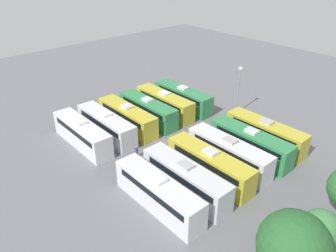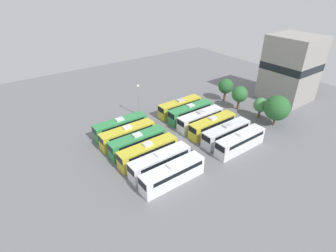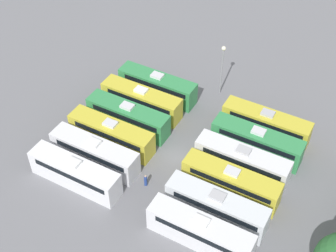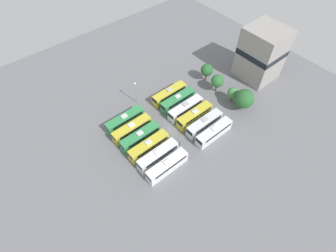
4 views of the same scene
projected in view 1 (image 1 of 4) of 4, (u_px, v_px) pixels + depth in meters
ground_plane at (174, 145)px, 43.70m from camera, size 112.51×112.51×0.00m
bus_0 at (183, 97)px, 53.20m from camera, size 2.60×11.05×3.59m
bus_1 at (165, 103)px, 51.22m from camera, size 2.60×11.05×3.59m
bus_2 at (148, 110)px, 49.07m from camera, size 2.60×11.05×3.59m
bus_3 at (127, 117)px, 46.99m from camera, size 2.60×11.05×3.59m
bus_4 at (106, 125)px, 44.85m from camera, size 2.60×11.05×3.59m
bus_5 at (82, 133)px, 42.82m from camera, size 2.60×11.05×3.59m
bus_6 at (266, 133)px, 42.91m from camera, size 2.60×11.05×3.59m
bus_7 at (250, 143)px, 40.75m from camera, size 2.60×11.05×3.59m
bus_8 at (229, 152)px, 38.81m from camera, size 2.60×11.05×3.59m
bus_9 at (210, 164)px, 36.67m from camera, size 2.60×11.05×3.59m
bus_10 at (186, 178)px, 34.46m from camera, size 2.60×11.05×3.59m
bus_11 at (159, 192)px, 32.43m from camera, size 2.60×11.05×3.59m
worker_person at (137, 152)px, 40.76m from camera, size 0.36×0.36×1.61m
light_pole at (239, 82)px, 49.51m from camera, size 0.60×0.60×7.69m
tree_2 at (321, 229)px, 26.24m from camera, size 3.26×3.26×4.91m
tree_3 at (294, 246)px, 23.57m from camera, size 5.40×5.40×6.89m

